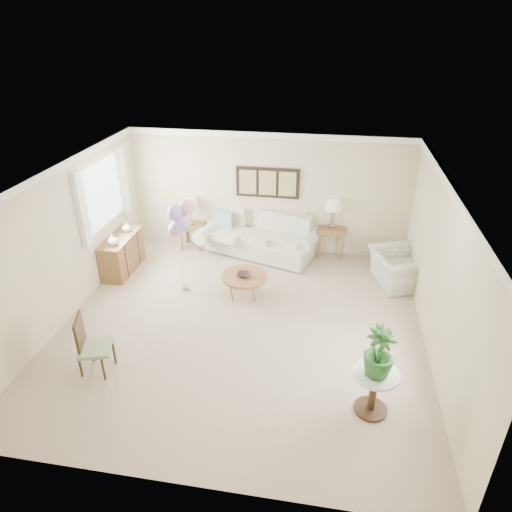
# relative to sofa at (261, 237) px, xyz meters

# --- Properties ---
(ground_plane) EXTENTS (6.00, 6.00, 0.00)m
(ground_plane) POSITION_rel_sofa_xyz_m (0.11, -2.76, -0.37)
(ground_plane) COLOR tan
(room_shell) EXTENTS (6.04, 6.04, 2.60)m
(room_shell) POSITION_rel_sofa_xyz_m (0.00, -2.66, 1.26)
(room_shell) COLOR #C2B68E
(room_shell) RESTS_ON ground
(wall_art_triptych) EXTENTS (1.35, 0.06, 0.65)m
(wall_art_triptych) POSITION_rel_sofa_xyz_m (0.11, 0.21, 1.18)
(wall_art_triptych) COLOR black
(wall_art_triptych) RESTS_ON ground
(sofa) EXTENTS (2.80, 1.60, 0.94)m
(sofa) POSITION_rel_sofa_xyz_m (0.00, 0.00, 0.00)
(sofa) COLOR beige
(sofa) RESTS_ON ground
(end_table_left) EXTENTS (0.52, 0.47, 0.56)m
(end_table_left) POSITION_rel_sofa_xyz_m (-1.55, 0.03, 0.10)
(end_table_left) COLOR brown
(end_table_left) RESTS_ON ground
(end_table_right) EXTENTS (0.61, 0.55, 0.66)m
(end_table_right) POSITION_rel_sofa_xyz_m (1.53, 0.18, 0.18)
(end_table_right) COLOR brown
(end_table_right) RESTS_ON ground
(lamp_left) EXTENTS (0.34, 0.34, 0.60)m
(lamp_left) POSITION_rel_sofa_xyz_m (-1.55, 0.03, 0.65)
(lamp_left) COLOR gray
(lamp_left) RESTS_ON end_table_left
(lamp_right) EXTENTS (0.38, 0.38, 0.67)m
(lamp_right) POSITION_rel_sofa_xyz_m (1.53, 0.18, 0.80)
(lamp_right) COLOR gray
(lamp_right) RESTS_ON end_table_right
(coffee_table) EXTENTS (0.86, 0.86, 0.43)m
(coffee_table) POSITION_rel_sofa_xyz_m (-0.01, -1.79, 0.03)
(coffee_table) COLOR olive
(coffee_table) RESTS_ON ground
(decor_bowl) EXTENTS (0.26, 0.26, 0.06)m
(decor_bowl) POSITION_rel_sofa_xyz_m (-0.02, -1.82, 0.09)
(decor_bowl) COLOR black
(decor_bowl) RESTS_ON coffee_table
(armchair) EXTENTS (1.18, 1.26, 0.67)m
(armchair) POSITION_rel_sofa_xyz_m (2.82, -0.87, -0.04)
(armchair) COLOR beige
(armchair) RESTS_ON ground
(side_table) EXTENTS (0.60, 0.60, 0.65)m
(side_table) POSITION_rel_sofa_xyz_m (2.17, -4.28, 0.12)
(side_table) COLOR silver
(side_table) RESTS_ON ground
(potted_plant) EXTENTS (0.52, 0.52, 0.70)m
(potted_plant) POSITION_rel_sofa_xyz_m (2.17, -4.31, 0.63)
(potted_plant) COLOR #1B471D
(potted_plant) RESTS_ON side_table
(accent_chair) EXTENTS (0.56, 0.56, 0.91)m
(accent_chair) POSITION_rel_sofa_xyz_m (-1.82, -4.16, 0.10)
(accent_chair) COLOR gray
(accent_chair) RESTS_ON ground
(credenza) EXTENTS (0.46, 1.20, 0.74)m
(credenza) POSITION_rel_sofa_xyz_m (-2.65, -1.26, 0.00)
(credenza) COLOR brown
(credenza) RESTS_ON ground
(vase_white) EXTENTS (0.27, 0.27, 0.21)m
(vase_white) POSITION_rel_sofa_xyz_m (-2.63, -1.58, 0.48)
(vase_white) COLOR white
(vase_white) RESTS_ON credenza
(vase_sage) EXTENTS (0.22, 0.22, 0.19)m
(vase_sage) POSITION_rel_sofa_xyz_m (-2.63, -0.95, 0.46)
(vase_sage) COLOR silver
(vase_sage) RESTS_ON credenza
(balloon_cluster) EXTENTS (0.48, 0.51, 1.84)m
(balloon_cluster) POSITION_rel_sofa_xyz_m (-1.16, -1.82, 1.11)
(balloon_cluster) COLOR gray
(balloon_cluster) RESTS_ON ground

